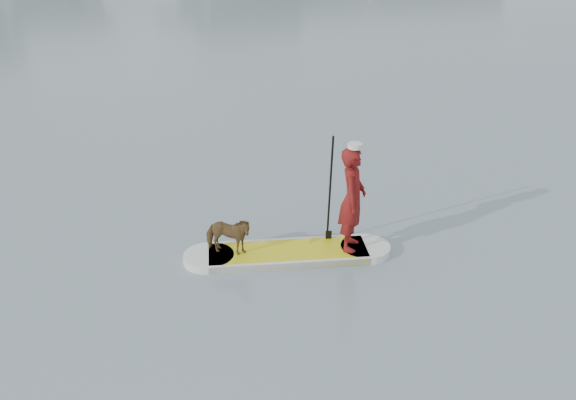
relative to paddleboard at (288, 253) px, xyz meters
name	(u,v)px	position (x,y,z in m)	size (l,w,h in m)	color
ground	(59,285)	(-3.47, 0.34, -0.06)	(140.00, 140.00, 0.00)	slate
paddleboard	(288,253)	(0.00, 0.00, 0.00)	(3.24, 1.35, 0.12)	yellow
paddler	(352,199)	(0.97, -0.22, 0.90)	(0.61, 0.40, 1.68)	maroon
white_cap	(355,146)	(0.97, -0.22, 1.78)	(0.22, 0.22, 0.07)	silver
dog	(228,235)	(-0.91, 0.21, 0.38)	(0.35, 0.77, 0.65)	#52381C
paddle	(330,201)	(0.75, 0.14, 0.74)	(0.10, 0.30, 2.00)	black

